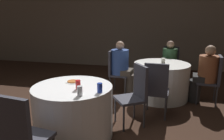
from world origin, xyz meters
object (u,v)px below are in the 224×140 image
(table_near, at_px, (73,111))
(chair_near_northeast, at_px, (136,90))
(soda_can_red, at_px, (78,85))
(soda_can_silver, at_px, (80,91))
(chair_near_south, at_px, (21,132))
(person_floral_shirt, at_px, (205,74))
(chair_far_south, at_px, (156,86))
(person_green_jacket, at_px, (169,64))
(soda_can_blue, at_px, (100,88))
(chair_far_west, at_px, (115,68))
(chair_far_north, at_px, (170,63))
(pizza_plate_near, at_px, (73,82))
(chair_far_east, at_px, (214,76))
(table_far, at_px, (161,81))
(person_blue_shirt, at_px, (122,67))

(table_near, height_order, chair_near_northeast, chair_near_northeast)
(soda_can_red, bearing_deg, soda_can_silver, -63.48)
(chair_near_south, bearing_deg, person_floral_shirt, 59.64)
(soda_can_red, bearing_deg, chair_far_south, 43.54)
(person_green_jacket, relative_size, soda_can_silver, 9.05)
(chair_near_south, xyz_separation_m, person_green_jacket, (1.45, 3.57, 0.01))
(chair_far_south, distance_m, soda_can_blue, 1.21)
(chair_far_west, bearing_deg, person_green_jacket, 126.81)
(chair_near_south, relative_size, soda_can_red, 7.79)
(chair_far_north, height_order, pizza_plate_near, chair_far_north)
(chair_far_west, xyz_separation_m, person_floral_shirt, (1.80, -0.16, 0.03))
(chair_near_northeast, relative_size, soda_can_red, 7.79)
(soda_can_red, xyz_separation_m, soda_can_blue, (0.31, -0.06, 0.00))
(chair_far_north, height_order, soda_can_silver, chair_far_north)
(chair_far_east, distance_m, pizza_plate_near, 2.70)
(person_floral_shirt, bearing_deg, table_near, 136.82)
(table_far, height_order, chair_far_west, chair_far_west)
(person_blue_shirt, relative_size, soda_can_silver, 9.46)
(chair_far_north, bearing_deg, chair_near_south, 79.58)
(table_far, relative_size, chair_near_northeast, 1.19)
(chair_far_south, xyz_separation_m, soda_can_red, (-0.98, -0.93, 0.24))
(table_far, relative_size, soda_can_blue, 9.24)
(chair_far_north, xyz_separation_m, soda_can_silver, (-1.11, -3.10, 0.24))
(chair_near_south, height_order, chair_far_south, same)
(pizza_plate_near, bearing_deg, chair_far_north, 61.22)
(pizza_plate_near, relative_size, soda_can_silver, 1.80)
(table_near, bearing_deg, chair_far_west, 84.47)
(chair_near_south, bearing_deg, chair_near_northeast, 65.96)
(chair_far_west, height_order, soda_can_red, chair_far_west)
(pizza_plate_near, bearing_deg, soda_can_blue, -33.39)
(soda_can_red, relative_size, soda_can_blue, 1.00)
(chair_near_northeast, distance_m, person_green_jacket, 2.13)
(chair_far_west, height_order, chair_far_east, same)
(person_floral_shirt, bearing_deg, chair_near_south, 147.57)
(chair_near_northeast, xyz_separation_m, person_blue_shirt, (-0.46, 1.33, 0.04))
(person_floral_shirt, bearing_deg, chair_near_northeast, 140.87)
(chair_far_south, xyz_separation_m, person_green_jacket, (0.22, 1.78, 0.01))
(table_near, xyz_separation_m, soda_can_blue, (0.44, -0.15, 0.43))
(person_green_jacket, height_order, pizza_plate_near, person_green_jacket)
(table_near, height_order, table_far, same)
(person_green_jacket, bearing_deg, chair_far_east, 143.69)
(table_near, xyz_separation_m, soda_can_silver, (0.24, -0.32, 0.43))
(chair_far_south, bearing_deg, soda_can_blue, -120.55)
(chair_far_west, distance_m, soda_can_red, 2.00)
(chair_near_northeast, bearing_deg, chair_near_south, 114.04)
(soda_can_red, bearing_deg, chair_near_northeast, 43.49)
(table_near, xyz_separation_m, chair_far_west, (0.18, 1.89, 0.19))
(chair_far_east, xyz_separation_m, pizza_plate_near, (-2.21, -1.53, 0.19))
(chair_far_west, distance_m, chair_far_south, 1.40)
(person_blue_shirt, relative_size, pizza_plate_near, 5.25)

